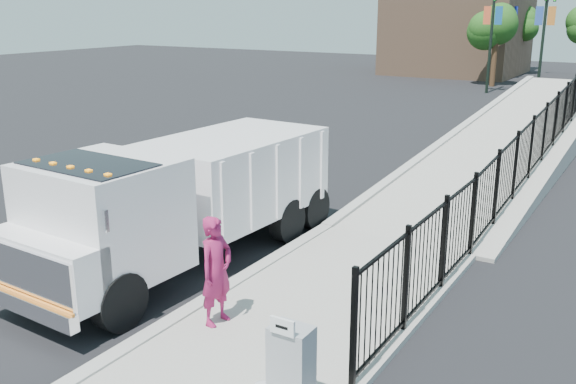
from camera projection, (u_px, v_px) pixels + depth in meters
The scene contains 15 objects.
ground at pixel (233, 289), 12.63m from camera, with size 120.00×120.00×0.00m, color black.
sidewalk at pixel (258, 359), 10.02m from camera, with size 3.55×12.00×0.12m, color #9E998E.
curb at pixel (164, 327), 10.97m from camera, with size 0.30×12.00×0.16m, color #ADAAA3.
ramp at pixel (520, 150), 24.74m from camera, with size 3.95×24.00×1.70m, color #9E998E.
iron_fence at pixel (542, 151), 20.49m from camera, with size 0.10×28.00×1.80m, color black.
truck at pixel (180, 196), 13.43m from camera, with size 2.96×8.09×2.73m.
worker at pixel (216, 271), 10.80m from camera, with size 0.70×0.46×1.91m, color #931A4B.
utility_cabinet at pixel (291, 370), 8.47m from camera, with size 0.55×0.40×1.25m, color gray.
arrow_sign at pixel (282, 327), 8.08m from camera, with size 0.35×0.04×0.22m, color white.
light_pole_0 at pixel (497, 23), 39.72m from camera, with size 3.78×0.22×8.00m.
light_pole_1 at pixel (539, 23), 38.55m from camera, with size 3.77×0.22×8.00m.
light_pole_2 at pixel (513, 20), 47.00m from camera, with size 3.77×0.22×8.00m.
tree_0 at pixel (497, 28), 43.34m from camera, with size 2.80×2.80×5.40m.
tree_2 at pixel (523, 24), 51.66m from camera, with size 2.39×2.39×5.20m.
building at pixel (459, 23), 52.17m from camera, with size 10.00×10.00×8.00m, color #8C664C.
Camera 1 is at (6.92, -9.37, 5.37)m, focal length 40.00 mm.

